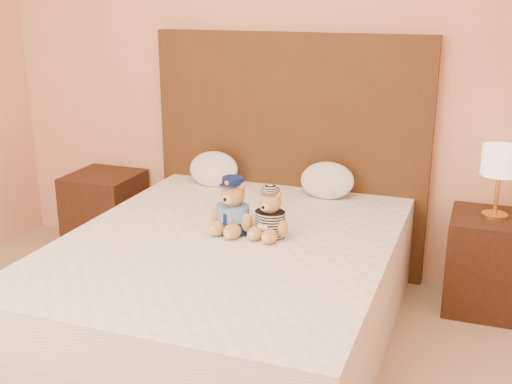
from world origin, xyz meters
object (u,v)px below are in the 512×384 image
Objects in this scene: pillow_right at (327,179)px; pillow_left at (213,167)px; bed at (229,288)px; teddy_prisoner at (270,213)px; nightstand_right at (489,263)px; lamp at (500,164)px; nightstand_left at (106,213)px; teddy_police at (233,205)px.

pillow_left is at bearing 180.00° from pillow_right.
bed is at bearing -109.73° from pillow_right.
teddy_prisoner is at bearing 24.83° from bed.
nightstand_right is (1.25, 0.80, -0.00)m from bed.
bed is 5.00× the size of lamp.
nightstand_left is at bearing -178.89° from pillow_right.
teddy_police is at bearing -150.64° from lamp.
pillow_right reaches higher than nightstand_right.
teddy_police is at bearing -112.55° from pillow_right.
teddy_police is at bearing -150.64° from nightstand_right.
bed is 1.59m from lamp.
nightstand_right is at bearing 0.00° from nightstand_left.
nightstand_left is 2.17× the size of teddy_prisoner.
lamp is 0.97m from pillow_right.
nightstand_left is at bearing 180.00° from nightstand_right.
lamp is at bearing 0.00° from nightstand_left.
pillow_left is at bearing 178.98° from lamp.
lamp reaches higher than teddy_prisoner.
nightstand_right is at bearing 45.90° from teddy_prisoner.
pillow_right reaches higher than bed.
nightstand_left is 1.49m from teddy_police.
pillow_left is 1.01× the size of pillow_right.
pillow_left is at bearing 178.98° from nightstand_right.
teddy_police is 0.80m from pillow_right.
nightstand_left and nightstand_right have the same top height.
pillow_right is (0.31, 0.74, -0.03)m from teddy_police.
pillow_left is at bearing 2.13° from nightstand_left.
teddy_police is 1.15× the size of teddy_prisoner.
lamp reaches higher than pillow_right.
nightstand_right is 1.69× the size of pillow_right.
pillow_left reaches higher than nightstand_right.
teddy_prisoner reaches higher than bed.
teddy_police is at bearing 95.50° from bed.
lamp is 1.23× the size of pillow_right.
nightstand_left is 2.50m from nightstand_right.
lamp is 1.45m from teddy_police.
pillow_left is (-1.69, 0.03, 0.39)m from nightstand_right.
nightstand_left is 1.66m from teddy_prisoner.
bed is 1.48m from nightstand_right.
teddy_police is at bearing -29.71° from nightstand_left.
teddy_police is 0.20m from teddy_prisoner.
teddy_police is 0.88× the size of pillow_left.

